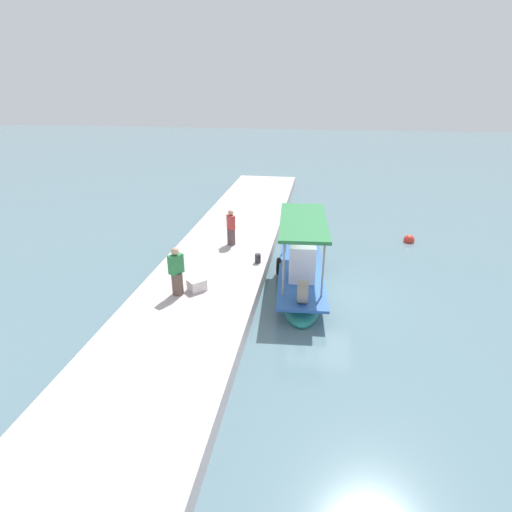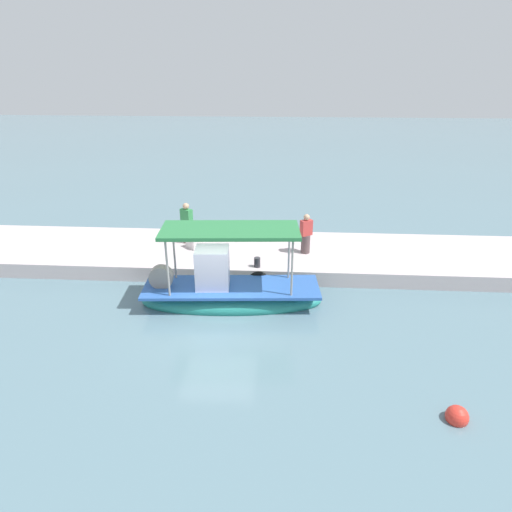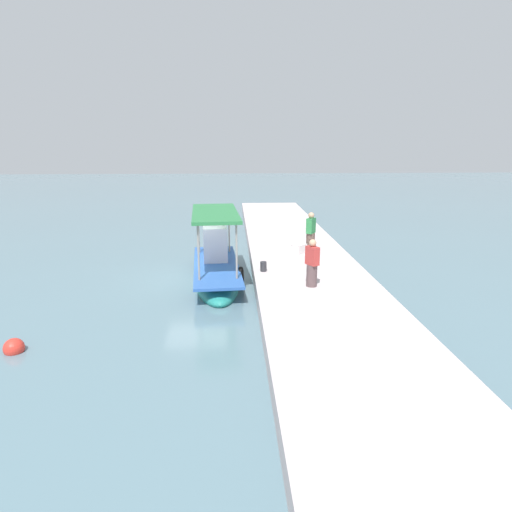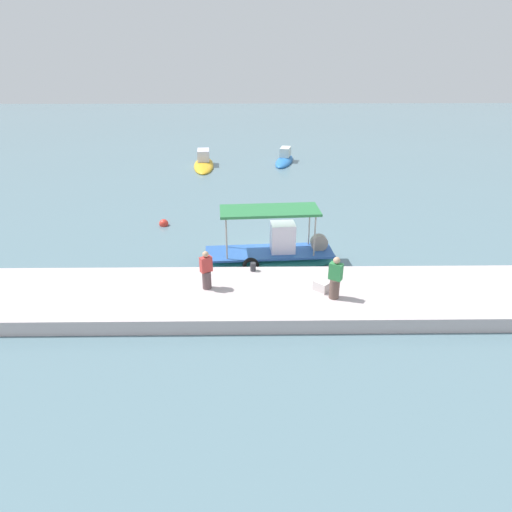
% 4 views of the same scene
% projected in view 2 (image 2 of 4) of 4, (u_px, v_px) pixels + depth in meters
% --- Properties ---
extents(ground_plane, '(120.00, 120.00, 0.00)m').
position_uv_depth(ground_plane, '(217.00, 316.00, 14.58)').
color(ground_plane, slate).
extents(dock_quay, '(36.00, 4.29, 0.59)m').
position_uv_depth(dock_quay, '(232.00, 255.00, 18.54)').
color(dock_quay, beige).
rests_on(dock_quay, ground_plane).
extents(main_fishing_boat, '(6.31, 2.15, 3.11)m').
position_uv_depth(main_fishing_boat, '(229.00, 291.00, 15.17)').
color(main_fishing_boat, teal).
rests_on(main_fishing_boat, ground_plane).
extents(fisherman_near_bollard, '(0.52, 0.50, 1.63)m').
position_uv_depth(fisherman_near_bollard, '(306.00, 235.00, 17.71)').
color(fisherman_near_bollard, brown).
rests_on(fisherman_near_bollard, dock_quay).
extents(fisherman_by_crate, '(0.56, 0.53, 1.74)m').
position_uv_depth(fisherman_by_crate, '(187.00, 225.00, 18.73)').
color(fisherman_by_crate, brown).
rests_on(fisherman_by_crate, dock_quay).
extents(mooring_bollard, '(0.24, 0.24, 0.37)m').
position_uv_depth(mooring_bollard, '(257.00, 262.00, 16.66)').
color(mooring_bollard, '#2D2D33').
rests_on(mooring_bollard, dock_quay).
extents(cargo_crate, '(0.75, 0.74, 0.40)m').
position_uv_depth(cargo_crate, '(194.00, 243.00, 18.42)').
color(cargo_crate, silver).
rests_on(cargo_crate, dock_quay).
extents(marker_buoy, '(0.53, 0.53, 0.53)m').
position_uv_depth(marker_buoy, '(457.00, 417.00, 10.29)').
color(marker_buoy, red).
rests_on(marker_buoy, ground_plane).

